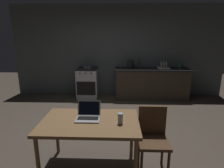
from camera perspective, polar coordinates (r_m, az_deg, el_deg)
The scene contains 13 objects.
ground_plane at distance 3.73m, azimuth -3.20°, elevation -14.92°, with size 12.00×12.00×0.00m, color #473D33.
back_wall at distance 5.82m, azimuth 1.91°, elevation 9.92°, with size 6.40×0.10×2.73m, color #484F50.
kitchen_counter at distance 5.71m, azimuth 11.88°, elevation 0.22°, with size 2.16×0.64×0.90m.
stove_oven at distance 5.70m, azimuth -7.39°, elevation 0.36°, with size 0.60×0.62×0.90m.
dining_table at distance 2.59m, azimuth -6.69°, elevation -12.43°, with size 1.30×0.83×0.73m.
chair at distance 2.70m, azimuth 12.30°, elevation -14.92°, with size 0.40×0.40×0.90m.
laptop at distance 2.61m, azimuth -7.24°, elevation -9.46°, with size 0.32×0.29×0.22m.
electric_kettle at distance 5.52m, azimuth 5.57°, elevation 6.08°, with size 0.20×0.18×0.26m.
bottle at distance 5.73m, azimuth 19.96°, elevation 5.59°, with size 0.07×0.07×0.26m.
frying_pan at distance 5.57m, azimuth -7.54°, elevation 5.06°, with size 0.23×0.40×0.05m.
drinking_glass at distance 2.43m, azimuth 2.54°, elevation -10.48°, with size 0.07×0.07×0.14m.
dish_rack at distance 5.67m, azimuth 15.39°, elevation 5.06°, with size 0.34×0.26×0.21m.
bottle_b at distance 5.62m, azimuth 8.32°, elevation 6.23°, with size 0.07×0.07×0.28m.
Camera 1 is at (0.32, -3.24, 1.83)m, focal length 30.05 mm.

